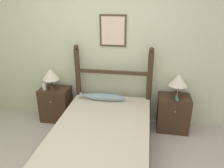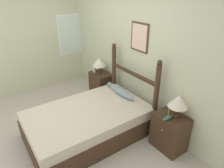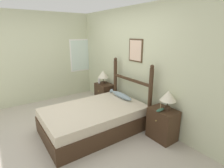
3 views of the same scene
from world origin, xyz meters
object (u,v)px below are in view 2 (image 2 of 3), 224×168
at_px(nightstand_right, 169,132).
at_px(table_lamp_right, 178,102).
at_px(nightstand_left, 101,85).
at_px(table_lamp_left, 99,62).
at_px(model_boat, 168,118).
at_px(bed, 88,123).
at_px(fish_pillow, 121,91).
at_px(bottle, 94,69).

height_order(nightstand_right, table_lamp_right, table_lamp_right).
relative_size(nightstand_left, table_lamp_left, 1.66).
bearing_deg(table_lamp_left, model_boat, -2.93).
xyz_separation_m(bed, table_lamp_right, (1.06, 0.96, 0.62)).
xyz_separation_m(nightstand_left, model_boat, (2.07, -0.12, 0.33)).
relative_size(bed, nightstand_left, 3.36).
bearing_deg(bed, fish_pillow, 99.52).
bearing_deg(nightstand_right, table_lamp_right, 57.50).
bearing_deg(table_lamp_left, nightstand_right, 0.27).
distance_m(bed, bottle, 1.50).
xyz_separation_m(table_lamp_left, bottle, (-0.11, -0.07, -0.18)).
bearing_deg(table_lamp_right, bottle, -176.75).
height_order(table_lamp_left, bottle, table_lamp_left).
bearing_deg(model_boat, nightstand_right, 95.49).
bearing_deg(table_lamp_right, nightstand_left, -178.64).
relative_size(bed, table_lamp_right, 5.58).
xyz_separation_m(nightstand_right, model_boat, (0.01, -0.12, 0.33)).
bearing_deg(fish_pillow, model_boat, -0.77).
bearing_deg(fish_pillow, nightstand_left, 173.50).
bearing_deg(model_boat, bed, -142.77).
bearing_deg(nightstand_left, fish_pillow, -6.50).
bearing_deg(bottle, table_lamp_right, 3.25).
height_order(table_lamp_left, fish_pillow, table_lamp_left).
bearing_deg(bed, bottle, 144.67).
distance_m(nightstand_right, table_lamp_right, 0.57).
relative_size(bottle, fish_pillow, 0.24).
height_order(bed, bottle, bottle).
bearing_deg(fish_pillow, table_lamp_right, 7.21).
xyz_separation_m(nightstand_left, table_lamp_left, (-0.04, -0.01, 0.57)).
distance_m(nightstand_left, bottle, 0.42).
bearing_deg(model_boat, table_lamp_right, 83.09).
distance_m(nightstand_left, table_lamp_left, 0.57).
distance_m(nightstand_left, model_boat, 2.10).
distance_m(bed, nightstand_right, 1.37).
bearing_deg(fish_pillow, bed, -80.48).
distance_m(bed, table_lamp_right, 1.56).
bearing_deg(nightstand_right, table_lamp_left, -179.73).
bearing_deg(model_boat, nightstand_left, 176.75).
bearing_deg(model_boat, bottle, 178.95).
distance_m(bed, fish_pillow, 0.87).
bearing_deg(bed, model_boat, 37.23).
relative_size(nightstand_left, bottle, 3.36).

